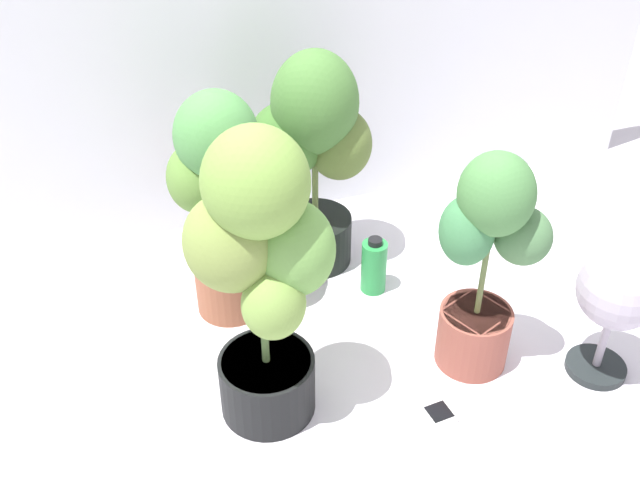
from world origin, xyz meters
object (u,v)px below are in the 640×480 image
potted_plant_back_center (313,146)px  potted_plant_front_left (261,268)px  nutrient_bottle (374,266)px  hygrometer_box (439,415)px  potted_plant_front_right (486,258)px  potted_plant_back_left (221,193)px  floor_fan (618,294)px

potted_plant_back_center → potted_plant_front_left: bearing=-118.8°
potted_plant_front_left → nutrient_bottle: 0.75m
hygrometer_box → potted_plant_front_right: bearing=37.2°
hygrometer_box → potted_plant_back_left: bearing=118.7°
potted_plant_front_left → nutrient_bottle: potted_plant_front_left is taller
potted_plant_front_right → nutrient_bottle: bearing=110.7°
potted_plant_front_right → potted_plant_front_left: bearing=178.9°
potted_plant_front_right → floor_fan: potted_plant_front_right is taller
potted_plant_front_left → floor_fan: size_ratio=2.04×
potted_plant_back_left → nutrient_bottle: 0.61m
potted_plant_back_left → hygrometer_box: (0.45, -0.66, -0.44)m
floor_fan → nutrient_bottle: floor_fan is taller
hygrometer_box → nutrient_bottle: size_ratio=0.41×
floor_fan → potted_plant_back_left: bearing=-159.9°
floor_fan → potted_plant_front_right: bearing=-153.2°
potted_plant_front_right → hygrometer_box: (-0.20, -0.18, -0.38)m
potted_plant_front_left → nutrient_bottle: bearing=39.5°
hygrometer_box → floor_fan: 0.61m
potted_plant_front_right → potted_plant_back_left: size_ratio=0.93×
potted_plant_front_right → potted_plant_back_left: potted_plant_back_left is taller
potted_plant_front_right → hygrometer_box: size_ratio=8.33×
potted_plant_back_left → hygrometer_box: potted_plant_back_left is taller
nutrient_bottle → potted_plant_front_left: bearing=-140.5°
hygrometer_box → nutrient_bottle: 0.61m
potted_plant_front_right → potted_plant_front_left: size_ratio=0.81×
potted_plant_back_left → nutrient_bottle: (0.49, -0.06, -0.36)m
nutrient_bottle → hygrometer_box: bearing=-94.1°
floor_fan → nutrient_bottle: (-0.49, 0.58, -0.20)m
potted_plant_back_left → floor_fan: 1.19m
potted_plant_front_left → potted_plant_back_left: 0.47m
hygrometer_box → potted_plant_front_left: bearing=151.0°
potted_plant_front_right → potted_plant_front_left: potted_plant_front_left is taller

